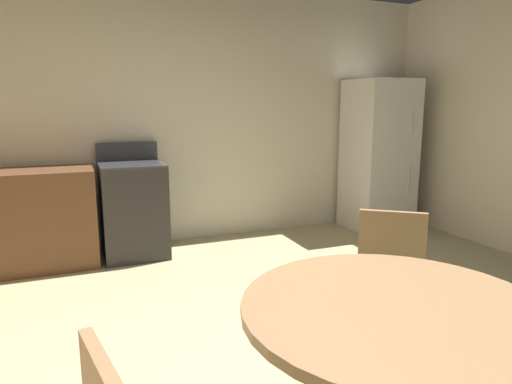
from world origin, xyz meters
name	(u,v)px	position (x,y,z in m)	size (l,w,h in m)	color
ground_plane	(307,374)	(0.00, 0.00, 0.00)	(14.00, 14.00, 0.00)	tan
wall_back	(182,116)	(0.00, 2.85, 1.35)	(6.08, 0.12, 2.70)	beige
oven_range	(133,209)	(-0.60, 2.46, 0.47)	(0.60, 0.60, 1.10)	#2D2B28
refrigerator	(378,156)	(2.24, 2.40, 0.88)	(0.68, 0.68, 1.76)	silver
dining_table	(393,345)	(-0.07, -0.77, 0.60)	(1.13, 1.13, 0.76)	#9E754C
chair_northeast	(390,279)	(0.50, -0.05, 0.50)	(0.56, 0.56, 0.87)	#9E754C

